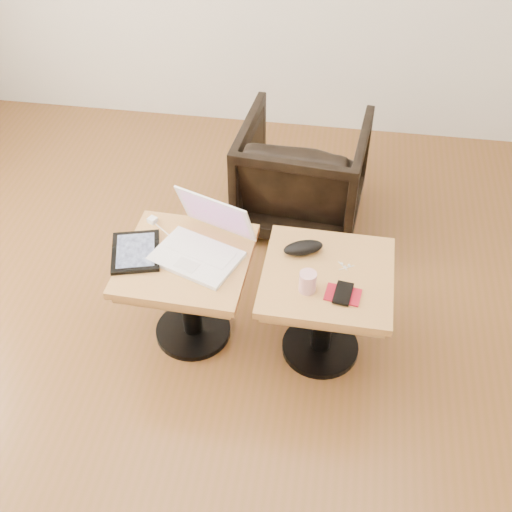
# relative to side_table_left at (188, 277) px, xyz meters

# --- Properties ---
(room_shell) EXTENTS (4.52, 4.52, 2.71)m
(room_shell) POSITION_rel_side_table_left_xyz_m (0.29, -0.25, 0.97)
(room_shell) COLOR brown
(room_shell) RESTS_ON ground
(side_table_left) EXTENTS (0.57, 0.57, 0.50)m
(side_table_left) POSITION_rel_side_table_left_xyz_m (0.00, 0.00, 0.00)
(side_table_left) COLOR black
(side_table_left) RESTS_ON ground
(side_table_right) EXTENTS (0.56, 0.56, 0.50)m
(side_table_right) POSITION_rel_side_table_left_xyz_m (0.62, -0.01, 0.00)
(side_table_right) COLOR black
(side_table_right) RESTS_ON ground
(laptop) EXTENTS (0.46, 0.45, 0.25)m
(laptop) POSITION_rel_side_table_left_xyz_m (0.07, 0.05, 0.18)
(laptop) COLOR white
(laptop) RESTS_ON side_table_left
(tablet) EXTENTS (0.27, 0.31, 0.02)m
(tablet) POSITION_rel_side_table_left_xyz_m (-0.22, -0.01, 0.14)
(tablet) COLOR black
(tablet) RESTS_ON side_table_left
(charging_adapter) EXTENTS (0.05, 0.05, 0.02)m
(charging_adapter) POSITION_rel_side_table_left_xyz_m (-0.21, 0.21, 0.14)
(charging_adapter) COLOR white
(charging_adapter) RESTS_ON side_table_left
(glasses_case) EXTENTS (0.20, 0.14, 0.06)m
(glasses_case) POSITION_rel_side_table_left_xyz_m (0.50, 0.11, 0.15)
(glasses_case) COLOR black
(glasses_case) RESTS_ON side_table_right
(striped_cup) EXTENTS (0.09, 0.09, 0.09)m
(striped_cup) POSITION_rel_side_table_left_xyz_m (0.54, -0.12, 0.17)
(striped_cup) COLOR #C05161
(striped_cup) RESTS_ON side_table_right
(earbuds_tangle) EXTENTS (0.06, 0.04, 0.01)m
(earbuds_tangle) POSITION_rel_side_table_left_xyz_m (0.69, 0.05, 0.13)
(earbuds_tangle) COLOR white
(earbuds_tangle) RESTS_ON side_table_right
(phone_on_sleeve) EXTENTS (0.16, 0.14, 0.02)m
(phone_on_sleeve) POSITION_rel_side_table_left_xyz_m (0.69, -0.13, 0.13)
(phone_on_sleeve) COLOR maroon
(phone_on_sleeve) RESTS_ON side_table_right
(armchair) EXTENTS (0.73, 0.75, 0.63)m
(armchair) POSITION_rel_side_table_left_xyz_m (0.42, 0.97, -0.07)
(armchair) COLOR black
(armchair) RESTS_ON ground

